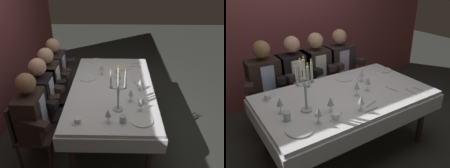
{
  "view_description": "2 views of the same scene",
  "coord_description": "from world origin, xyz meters",
  "views": [
    {
      "loc": [
        -2.6,
        -0.05,
        2.27
      ],
      "look_at": [
        -0.16,
        -0.0,
        0.87
      ],
      "focal_mm": 35.8,
      "sensor_mm": 36.0,
      "label": 1
    },
    {
      "loc": [
        -1.38,
        -1.91,
        1.96
      ],
      "look_at": [
        -0.09,
        0.02,
        0.88
      ],
      "focal_mm": 38.29,
      "sensor_mm": 36.0,
      "label": 2
    }
  ],
  "objects": [
    {
      "name": "coffee_cup_0",
      "position": [
        -0.37,
        -0.36,
        0.77
      ],
      "size": [
        0.13,
        0.12,
        0.06
      ],
      "color": "white",
      "rests_on": "dining_table"
    },
    {
      "name": "dinner_plate_2",
      "position": [
        0.22,
        0.36,
        0.75
      ],
      "size": [
        0.23,
        0.23,
        0.01
      ],
      "primitive_type": "cylinder",
      "color": "white",
      "rests_on": "dining_table"
    },
    {
      "name": "water_tumbler_0",
      "position": [
        -0.75,
        -0.13,
        0.78
      ],
      "size": [
        0.07,
        0.07,
        0.09
      ],
      "primitive_type": "cylinder",
      "color": "silver",
      "rests_on": "dining_table"
    },
    {
      "name": "wine_glass_5",
      "position": [
        0.35,
        0.16,
        0.85
      ],
      "size": [
        0.07,
        0.07,
        0.16
      ],
      "color": "silver",
      "rests_on": "dining_table"
    },
    {
      "name": "seated_diner_2",
      "position": [
        0.11,
        0.89,
        0.74
      ],
      "size": [
        0.63,
        0.48,
        1.24
      ],
      "color": "#312420",
      "rests_on": "ground_plane"
    },
    {
      "name": "wine_glass_3",
      "position": [
        -0.53,
        -0.33,
        0.85
      ],
      "size": [
        0.07,
        0.07,
        0.16
      ],
      "color": "silver",
      "rests_on": "dining_table"
    },
    {
      "name": "ground_plane",
      "position": [
        0.0,
        0.0,
        0.0
      ],
      "size": [
        12.0,
        12.0,
        0.0
      ],
      "primitive_type": "plane",
      "color": "#333632"
    },
    {
      "name": "dinner_plate_0",
      "position": [
        0.83,
        0.28,
        0.75
      ],
      "size": [
        0.22,
        0.22,
        0.01
      ],
      "primitive_type": "cylinder",
      "color": "white",
      "rests_on": "dining_table"
    },
    {
      "name": "spoon_2",
      "position": [
        0.01,
        -0.42,
        0.74
      ],
      "size": [
        0.17,
        0.03,
        0.01
      ],
      "primitive_type": "cube",
      "rotation": [
        0.0,
        0.0,
        0.05
      ],
      "color": "#B7B7BC",
      "rests_on": "dining_table"
    },
    {
      "name": "seated_diner_1",
      "position": [
        -0.23,
        0.89,
        0.74
      ],
      "size": [
        0.63,
        0.48,
        1.24
      ],
      "color": "#312420",
      "rests_on": "ground_plane"
    },
    {
      "name": "fork_0",
      "position": [
        0.5,
        -0.2,
        0.74
      ],
      "size": [
        0.05,
        0.17,
        0.01
      ],
      "primitive_type": "cube",
      "rotation": [
        0.0,
        0.0,
        1.78
      ],
      "color": "#B7B7BC",
      "rests_on": "dining_table"
    },
    {
      "name": "fork_4",
      "position": [
        0.08,
        -0.33,
        0.74
      ],
      "size": [
        0.17,
        0.06,
        0.01
      ],
      "primitive_type": "cube",
      "rotation": [
        0.0,
        0.0,
        0.28
      ],
      "color": "#B7B7BC",
      "rests_on": "dining_table"
    },
    {
      "name": "coffee_cup_1",
      "position": [
        -0.76,
        0.35,
        0.77
      ],
      "size": [
        0.13,
        0.12,
        0.06
      ],
      "color": "white",
      "rests_on": "dining_table"
    },
    {
      "name": "wine_glass_4",
      "position": [
        0.08,
        -0.09,
        0.85
      ],
      "size": [
        0.07,
        0.07,
        0.16
      ],
      "color": "silver",
      "rests_on": "dining_table"
    },
    {
      "name": "seated_diner_0",
      "position": [
        -0.62,
        0.89,
        0.74
      ],
      "size": [
        0.63,
        0.48,
        1.24
      ],
      "color": "#312420",
      "rests_on": "ground_plane"
    },
    {
      "name": "wine_glass_6",
      "position": [
        -0.34,
        -0.23,
        0.85
      ],
      "size": [
        0.07,
        0.07,
        0.16
      ],
      "color": "silver",
      "rests_on": "dining_table"
    },
    {
      "name": "fork_1",
      "position": [
        0.63,
        -0.37,
        0.74
      ],
      "size": [
        0.04,
        0.17,
        0.01
      ],
      "primitive_type": "cube",
      "rotation": [
        0.0,
        0.0,
        1.45
      ],
      "color": "#B7B7BC",
      "rests_on": "dining_table"
    },
    {
      "name": "dining_table",
      "position": [
        0.0,
        0.0,
        0.62
      ],
      "size": [
        1.94,
        1.14,
        0.74
      ],
      "color": "white",
      "rests_on": "ground_plane"
    },
    {
      "name": "dinner_plate_1",
      "position": [
        -0.72,
        -0.33,
        0.75
      ],
      "size": [
        0.25,
        0.25,
        0.01
      ],
      "primitive_type": "cylinder",
      "color": "white",
      "rests_on": "dining_table"
    },
    {
      "name": "fork_3",
      "position": [
        0.77,
        -0.39,
        0.74
      ],
      "size": [
        0.06,
        0.17,
        0.01
      ],
      "primitive_type": "cube",
      "rotation": [
        0.0,
        0.0,
        1.82
      ],
      "color": "#B7B7BC",
      "rests_on": "dining_table"
    },
    {
      "name": "seated_diner_3",
      "position": [
        0.5,
        0.89,
        0.74
      ],
      "size": [
        0.63,
        0.48,
        1.24
      ],
      "color": "#312420",
      "rests_on": "ground_plane"
    },
    {
      "name": "candelabra",
      "position": [
        -0.52,
        -0.08,
        1.0
      ],
      "size": [
        0.19,
        0.19,
        0.56
      ],
      "color": "silver",
      "rests_on": "dining_table"
    },
    {
      "name": "wine_glass_2",
      "position": [
        0.25,
        -0.07,
        0.86
      ],
      "size": [
        0.07,
        0.07,
        0.16
      ],
      "color": "silver",
      "rests_on": "dining_table"
    },
    {
      "name": "wine_glass_0",
      "position": [
        -0.08,
        -0.37,
        0.86
      ],
      "size": [
        0.07,
        0.07,
        0.16
      ],
      "color": "silver",
      "rests_on": "dining_table"
    },
    {
      "name": "wine_glass_1",
      "position": [
        -0.75,
        0.02,
        0.85
      ],
      "size": [
        0.07,
        0.07,
        0.16
      ],
      "color": "silver",
      "rests_on": "dining_table"
    }
  ]
}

